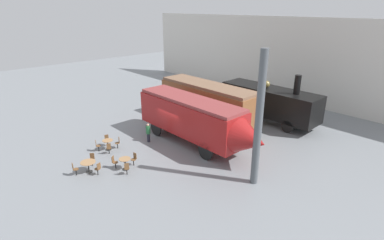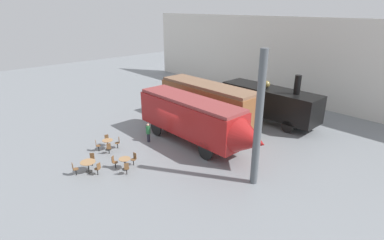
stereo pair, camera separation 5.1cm
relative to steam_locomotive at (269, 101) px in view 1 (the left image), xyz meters
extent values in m
plane|color=gray|center=(-2.61, -8.89, -1.91)|extent=(80.00, 80.00, 0.00)
cube|color=silver|center=(-2.61, 7.07, 2.59)|extent=(44.00, 0.15, 9.00)
cube|color=black|center=(-0.02, 0.00, -0.01)|extent=(9.16, 2.62, 2.41)
cylinder|color=black|center=(2.50, 0.00, 2.00)|extent=(0.54, 0.54, 1.61)
sphere|color=brown|center=(-0.48, 0.00, 1.49)|extent=(0.64, 0.64, 0.64)
cylinder|color=black|center=(2.73, -1.25, -1.37)|extent=(1.07, 0.12, 1.07)
cylinder|color=black|center=(2.73, 1.25, -1.37)|extent=(1.07, 0.12, 1.07)
cylinder|color=black|center=(-2.77, -1.25, -1.37)|extent=(1.07, 0.12, 1.07)
cylinder|color=black|center=(-2.77, 1.25, -1.37)|extent=(1.07, 0.12, 1.07)
cube|color=brown|center=(-3.46, -4.51, 0.18)|extent=(9.82, 2.61, 2.61)
cube|color=brown|center=(-3.46, -4.51, 1.60)|extent=(9.62, 2.40, 0.24)
cylinder|color=black|center=(-0.52, -5.76, -1.31)|extent=(1.20, 0.12, 1.20)
cylinder|color=black|center=(-0.52, -3.27, -1.31)|extent=(1.20, 0.12, 1.20)
cylinder|color=black|center=(-6.41, -5.76, -1.31)|extent=(1.20, 0.12, 1.20)
cylinder|color=black|center=(-6.41, -3.27, -1.31)|extent=(1.20, 0.12, 1.20)
cube|color=maroon|center=(-1.49, -8.44, 0.19)|extent=(9.48, 2.49, 2.48)
cone|color=maroon|center=(4.25, -8.44, 0.19)|extent=(2.00, 2.36, 2.36)
cube|color=brown|center=(-1.49, -8.44, 1.55)|extent=(9.29, 2.29, 0.24)
cylinder|color=black|center=(1.36, -9.62, -1.25)|extent=(1.32, 0.12, 1.32)
cylinder|color=black|center=(1.36, -7.25, -1.25)|extent=(1.32, 0.12, 1.32)
cylinder|color=black|center=(-4.33, -9.62, -1.25)|extent=(1.32, 0.12, 1.32)
cylinder|color=black|center=(-4.33, -7.25, -1.25)|extent=(1.32, 0.12, 1.32)
cylinder|color=black|center=(-2.55, -16.29, -1.90)|extent=(0.44, 0.44, 0.02)
cylinder|color=black|center=(-2.55, -16.29, -1.55)|extent=(0.08, 0.08, 0.67)
cylinder|color=#9E754C|center=(-2.55, -16.29, -1.20)|extent=(0.95, 0.95, 0.03)
cylinder|color=black|center=(-4.61, -13.82, -1.90)|extent=(0.44, 0.44, 0.02)
cylinder|color=black|center=(-4.61, -13.82, -1.53)|extent=(0.08, 0.08, 0.72)
cylinder|color=#9E754C|center=(-4.61, -13.82, -1.15)|extent=(0.76, 0.76, 0.03)
cylinder|color=black|center=(-1.24, -14.39, -1.90)|extent=(0.44, 0.44, 0.02)
cylinder|color=black|center=(-1.24, -14.39, -1.52)|extent=(0.08, 0.08, 0.73)
cylinder|color=#9E754C|center=(-1.24, -14.39, -1.15)|extent=(0.76, 0.76, 0.03)
cylinder|color=black|center=(-2.71, -17.05, -1.70)|extent=(0.06, 0.06, 0.42)
cylinder|color=brown|center=(-2.71, -17.05, -1.47)|extent=(0.36, 0.36, 0.03)
cube|color=brown|center=(-2.74, -17.20, -1.25)|extent=(0.29, 0.10, 0.42)
cylinder|color=black|center=(-1.82, -16.04, -1.70)|extent=(0.06, 0.06, 0.42)
cylinder|color=brown|center=(-1.82, -16.04, -1.47)|extent=(0.36, 0.36, 0.03)
cube|color=brown|center=(-1.67, -15.99, -1.25)|extent=(0.13, 0.29, 0.42)
cylinder|color=black|center=(-3.14, -15.78, -1.70)|extent=(0.06, 0.06, 0.42)
cylinder|color=brown|center=(-3.14, -15.78, -1.47)|extent=(0.36, 0.36, 0.03)
cube|color=brown|center=(-3.25, -15.68, -1.25)|extent=(0.22, 0.24, 0.42)
cylinder|color=black|center=(-5.24, -13.56, -1.70)|extent=(0.06, 0.06, 0.42)
cylinder|color=brown|center=(-5.24, -13.56, -1.47)|extent=(0.36, 0.36, 0.03)
cube|color=brown|center=(-5.38, -13.50, -1.25)|extent=(0.15, 0.28, 0.42)
cylinder|color=black|center=(-4.87, -14.45, -1.70)|extent=(0.06, 0.06, 0.42)
cylinder|color=brown|center=(-4.87, -14.45, -1.47)|extent=(0.36, 0.36, 0.03)
cube|color=brown|center=(-4.93, -14.59, -1.25)|extent=(0.28, 0.15, 0.42)
cylinder|color=black|center=(-3.98, -14.09, -1.70)|extent=(0.06, 0.06, 0.42)
cylinder|color=brown|center=(-3.98, -14.09, -1.47)|extent=(0.36, 0.36, 0.03)
cube|color=brown|center=(-3.84, -14.15, -1.25)|extent=(0.15, 0.28, 0.42)
cylinder|color=black|center=(-4.35, -13.20, -1.70)|extent=(0.06, 0.06, 0.42)
cylinder|color=brown|center=(-4.35, -13.20, -1.47)|extent=(0.36, 0.36, 0.03)
cube|color=brown|center=(-4.29, -13.06, -1.25)|extent=(0.28, 0.15, 0.42)
cylinder|color=black|center=(-1.32, -13.72, -1.70)|extent=(0.06, 0.06, 0.42)
cylinder|color=brown|center=(-1.32, -13.72, -1.47)|extent=(0.36, 0.36, 0.03)
cube|color=brown|center=(-1.34, -13.56, -1.25)|extent=(0.29, 0.07, 0.42)
cylinder|color=black|center=(-1.79, -14.80, -1.70)|extent=(0.06, 0.06, 0.42)
cylinder|color=brown|center=(-1.79, -14.80, -1.47)|extent=(0.36, 0.36, 0.03)
cube|color=brown|center=(-1.91, -14.89, -1.25)|extent=(0.20, 0.26, 0.42)
cylinder|color=black|center=(-0.62, -14.66, -1.70)|extent=(0.06, 0.06, 0.42)
cylinder|color=brown|center=(-0.62, -14.66, -1.47)|extent=(0.36, 0.36, 0.03)
cube|color=brown|center=(-0.48, -14.72, -1.25)|extent=(0.15, 0.28, 0.42)
cylinder|color=#262633|center=(-3.73, -10.80, -1.56)|extent=(0.24, 0.24, 0.70)
cylinder|color=#266638|center=(-3.73, -10.80, -0.90)|extent=(0.34, 0.34, 0.62)
sphere|color=tan|center=(-3.73, -10.80, -0.48)|extent=(0.20, 0.20, 0.20)
cylinder|color=#4C5156|center=(5.39, -9.51, 2.09)|extent=(0.44, 0.44, 8.00)
camera|label=1|loc=(14.30, -22.87, 8.11)|focal=28.00mm
camera|label=2|loc=(14.34, -22.83, 8.11)|focal=28.00mm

